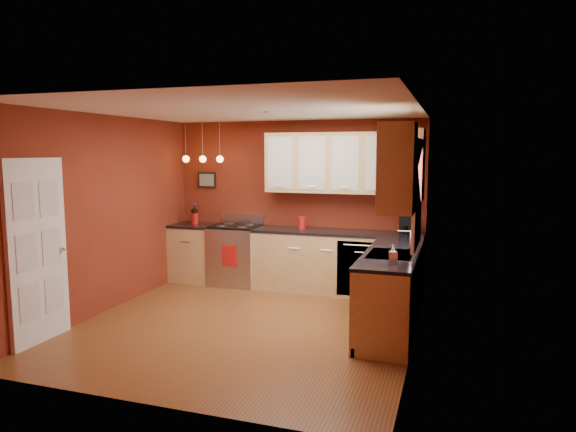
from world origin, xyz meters
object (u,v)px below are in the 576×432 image
(gas_range, at_px, (236,254))
(coffee_maker, at_px, (406,225))
(sink, at_px, (391,256))
(soap_pump, at_px, (393,255))
(red_canister, at_px, (302,223))

(gas_range, relative_size, coffee_maker, 4.25)
(sink, xyz_separation_m, soap_pump, (0.08, -0.55, 0.13))
(sink, distance_m, soap_pump, 0.57)
(red_canister, height_order, soap_pump, soap_pump)
(sink, height_order, red_canister, sink)
(gas_range, distance_m, soap_pump, 3.44)
(sink, relative_size, coffee_maker, 2.68)
(red_canister, distance_m, coffee_maker, 1.56)
(sink, distance_m, red_canister, 2.19)
(coffee_maker, relative_size, soap_pump, 1.29)
(gas_range, distance_m, coffee_maker, 2.71)
(sink, bearing_deg, gas_range, 150.22)
(sink, relative_size, soap_pump, 3.47)
(red_canister, relative_size, soap_pump, 0.92)
(sink, relative_size, red_canister, 3.77)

